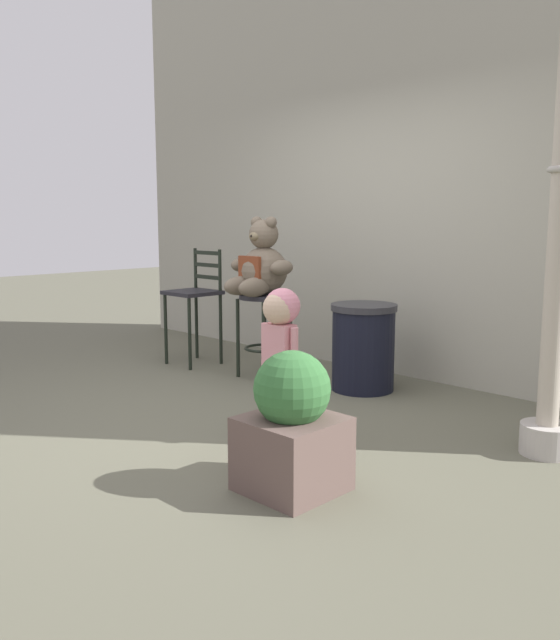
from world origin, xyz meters
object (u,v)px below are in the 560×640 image
object	(u,v)px
teddy_bear	(261,266)
trash_bin	(363,347)
bar_stool_with_teddy	(264,317)
planter_with_shrub	(292,427)
bar_chair_empty	(195,298)
child_walking	(280,330)
lamppost	(557,264)

from	to	relation	value
teddy_bear	trash_bin	distance (m)	1.10
bar_stool_with_teddy	trash_bin	xyz separation A→B (m)	(0.87, 0.25, -0.18)
trash_bin	planter_with_shrub	size ratio (longest dim) A/B	0.96
trash_bin	bar_chair_empty	xyz separation A→B (m)	(-1.72, -0.34, 0.28)
bar_stool_with_teddy	teddy_bear	world-z (taller)	teddy_bear
bar_chair_empty	planter_with_shrub	world-z (taller)	bar_chair_empty
child_walking	planter_with_shrub	world-z (taller)	child_walking
trash_bin	lamppost	distance (m)	1.88
child_walking	bar_chair_empty	xyz separation A→B (m)	(-2.08, 0.97, -0.06)
bar_chair_empty	teddy_bear	bearing A→B (deg)	3.35
lamppost	bar_stool_with_teddy	bearing A→B (deg)	176.37
teddy_bear	trash_bin	bearing A→B (deg)	18.20
planter_with_shrub	bar_stool_with_teddy	bearing A→B (deg)	139.37
bar_stool_with_teddy	lamppost	size ratio (longest dim) A/B	0.26
child_walking	trash_bin	size ratio (longest dim) A/B	1.36
teddy_bear	child_walking	distance (m)	1.63
trash_bin	bar_stool_with_teddy	bearing A→B (deg)	-163.72
lamppost	planter_with_shrub	bearing A→B (deg)	-116.52
trash_bin	bar_chair_empty	world-z (taller)	bar_chair_empty
lamppost	planter_with_shrub	size ratio (longest dim) A/B	3.91
teddy_bear	bar_chair_empty	world-z (taller)	teddy_bear
bar_chair_empty	trash_bin	bearing A→B (deg)	11.08
bar_stool_with_teddy	trash_bin	distance (m)	0.93
teddy_bear	child_walking	bearing A→B (deg)	-39.50
trash_bin	planter_with_shrub	bearing A→B (deg)	-62.33
teddy_bear	lamppost	xyz separation A→B (m)	(2.53, -0.13, 0.15)
bar_stool_with_teddy	trash_bin	world-z (taller)	bar_stool_with_teddy
bar_stool_with_teddy	trash_bin	size ratio (longest dim) A/B	1.04
bar_stool_with_teddy	teddy_bear	size ratio (longest dim) A/B	1.10
bar_stool_with_teddy	lamppost	bearing A→B (deg)	-3.63
bar_stool_with_teddy	planter_with_shrub	bearing A→B (deg)	-40.63
child_walking	bar_stool_with_teddy	bearing A→B (deg)	126.11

